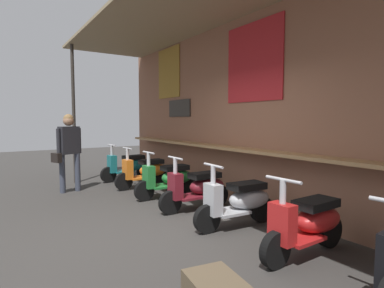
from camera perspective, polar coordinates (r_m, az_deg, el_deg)
ground_plane at (r=4.66m, az=-5.87°, el=-15.48°), size 28.02×28.02×0.00m
market_stall_facade at (r=5.51m, az=11.58°, el=8.61°), size 10.01×2.46×3.60m
scooter_teal at (r=8.39m, az=-11.38°, el=-3.88°), size 0.46×1.40×0.97m
scooter_orange at (r=7.42m, az=-8.28°, el=-4.91°), size 0.46×1.40×0.97m
scooter_green at (r=6.45m, az=-4.05°, el=-6.30°), size 0.46×1.40×0.97m
scooter_maroon at (r=5.57m, az=1.32°, el=-8.00°), size 0.46×1.40×0.97m
scooter_silver at (r=4.75m, az=8.86°, el=-10.24°), size 0.50×1.40×0.97m
scooter_red at (r=3.99m, az=20.71°, el=-13.35°), size 0.46×1.40×0.97m
shopper_with_handbag at (r=7.31m, az=-21.69°, el=-0.08°), size 0.44×0.66×1.72m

